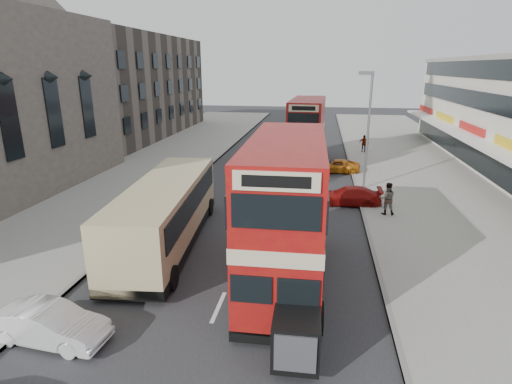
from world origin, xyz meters
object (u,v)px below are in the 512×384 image
Objects in this scene: pedestrian_far at (364,143)px; coach at (166,211)px; car_right_b at (336,166)px; pedestrian_near at (387,198)px; bus_main at (286,212)px; cyclist at (326,172)px; street_lamp at (368,122)px; car_left_front at (50,324)px; bus_second at (307,131)px; car_right_a at (349,196)px.

coach is at bearing -105.67° from pedestrian_far.
pedestrian_near is (2.59, -10.12, 0.58)m from car_right_b.
bus_main reaches higher than cyclist.
street_lamp is at bearing -34.63° from cyclist.
pedestrian_near is at bearing -122.96° from bus_main.
coach is 5.70× the size of cyclist.
street_lamp is at bearing -26.11° from car_left_front.
street_lamp is 2.16× the size of car_left_front.
street_lamp is 14.47m from bus_main.
pedestrian_far is at bearing 84.60° from street_lamp.
pedestrian_near is at bearing -80.72° from street_lamp.
bus_second reaches higher than car_left_front.
bus_second is at bearing -9.79° from car_left_front.
bus_main is at bearing -90.97° from cyclist.
street_lamp reaches higher than car_right_b.
pedestrian_far is at bearing 172.86° from car_right_a.
car_right_b is at bearing 134.33° from bus_second.
street_lamp is 5.32m from cyclist.
coach reaches higher than car_left_front.
car_left_front is at bearing -101.52° from pedestrian_far.
bus_main is 6.02× the size of pedestrian_far.
bus_second is 2.63× the size of car_right_b.
coach is 7.85m from car_left_front.
car_right_a is at bearing -70.78° from cyclist.
cyclist reaches higher than car_right_b.
bus_second is 11.84m from car_right_a.
bus_main is at bearing -107.54° from street_lamp.
bus_second is at bearing -163.18° from car_right_a.
street_lamp is at bearing 22.18° from car_right_b.
cyclist is (-2.57, 2.15, -4.13)m from street_lamp.
coach is 18.03m from car_right_b.
car_right_a is at bearing -42.14° from pedestrian_near.
car_right_b is at bearing 77.59° from cyclist.
car_left_front is 1.91× the size of cyclist.
pedestrian_near is at bearing -59.93° from cyclist.
bus_second is at bearing -68.68° from pedestrian_near.
car_right_a is 2.05× the size of cyclist.
bus_second is (0.02, 21.37, -0.07)m from bus_main.
car_left_front is 0.98× the size of car_right_b.
bus_second reaches higher than pedestrian_far.
bus_main is at bearing 57.79° from pedestrian_near.
car_right_b is at bearing -175.11° from car_right_a.
car_left_front is 25.38m from car_right_b.
pedestrian_far is at bearing -91.54° from pedestrian_near.
pedestrian_far reaches higher than car_right_a.
pedestrian_near reaches higher than cyclist.
cyclist is (-3.80, -10.89, -0.35)m from pedestrian_far.
car_left_front is 1.95× the size of pedestrian_near.
bus_main is 1.02× the size of bus_second.
car_right_b is (2.61, 18.50, -2.45)m from bus_main.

